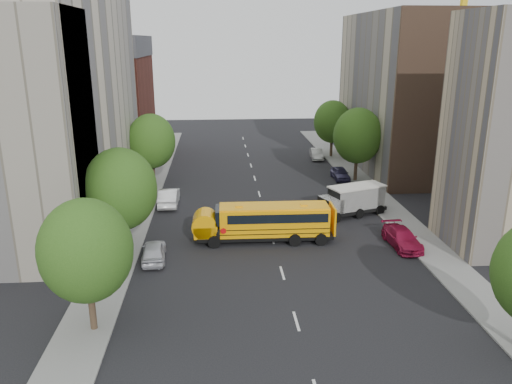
{
  "coord_description": "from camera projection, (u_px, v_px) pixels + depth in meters",
  "views": [
    {
      "loc": [
        -4.18,
        -38.16,
        14.99
      ],
      "look_at": [
        -0.97,
        2.0,
        2.67
      ],
      "focal_mm": 35.0,
      "sensor_mm": 36.0,
      "label": 1
    }
  ],
  "objects": [
    {
      "name": "street_tree_0",
      "position": [
        86.0,
        251.0,
        25.53
      ],
      "size": [
        4.8,
        4.8,
        7.41
      ],
      "color": "#38281C",
      "rests_on": "ground"
    },
    {
      "name": "sidewalk_right",
      "position": [
        386.0,
        206.0,
        46.7
      ],
      "size": [
        3.0,
        80.0,
        0.12
      ],
      "primitive_type": "cube",
      "color": "slate",
      "rests_on": "ground"
    },
    {
      "name": "lane_markings",
      "position": [
        259.0,
        194.0,
        50.61
      ],
      "size": [
        0.15,
        64.0,
        0.01
      ],
      "primitive_type": "cube",
      "color": "silver",
      "rests_on": "ground"
    },
    {
      "name": "parked_car_5",
      "position": [
        316.0,
        154.0,
        65.27
      ],
      "size": [
        1.75,
        4.18,
        1.34
      ],
      "primitive_type": "imported",
      "rotation": [
        0.0,
        0.0,
        -0.08
      ],
      "color": "#AAABA5",
      "rests_on": "ground"
    },
    {
      "name": "street_tree_2",
      "position": [
        151.0,
        141.0,
        52.17
      ],
      "size": [
        4.99,
        4.99,
        7.71
      ],
      "color": "#38281C",
      "rests_on": "ground"
    },
    {
      "name": "school_bus",
      "position": [
        264.0,
        221.0,
        38.41
      ],
      "size": [
        10.45,
        2.75,
        2.93
      ],
      "rotation": [
        0.0,
        0.0,
        -0.02
      ],
      "color": "black",
      "rests_on": "ground"
    },
    {
      "name": "building_left_near",
      "position": [
        7.0,
        142.0,
        32.93
      ],
      "size": [
        10.0,
        7.0,
        17.0
      ],
      "primitive_type": "cube",
      "color": "tan",
      "rests_on": "ground"
    },
    {
      "name": "parked_car_0",
      "position": [
        154.0,
        251.0,
        35.2
      ],
      "size": [
        1.91,
        4.19,
        1.39
      ],
      "primitive_type": "imported",
      "rotation": [
        0.0,
        0.0,
        3.21
      ],
      "color": "silver",
      "rests_on": "ground"
    },
    {
      "name": "building_right_far",
      "position": [
        404.0,
        93.0,
        58.88
      ],
      "size": [
        10.0,
        22.0,
        18.0
      ],
      "primitive_type": "cube",
      "color": "tan",
      "rests_on": "ground"
    },
    {
      "name": "building_right_sidewall",
      "position": [
        445.0,
        104.0,
        48.39
      ],
      "size": [
        10.1,
        0.3,
        18.0
      ],
      "primitive_type": "cube",
      "color": "brown",
      "rests_on": "ground"
    },
    {
      "name": "safari_truck",
      "position": [
        352.0,
        200.0,
        44.13
      ],
      "size": [
        6.59,
        4.18,
        2.67
      ],
      "rotation": [
        0.0,
        0.0,
        0.35
      ],
      "color": "black",
      "rests_on": "ground"
    },
    {
      "name": "street_tree_1",
      "position": [
        121.0,
        189.0,
        34.98
      ],
      "size": [
        5.12,
        5.12,
        7.9
      ],
      "color": "#38281C",
      "rests_on": "ground"
    },
    {
      "name": "parked_car_3",
      "position": [
        402.0,
        238.0,
        37.59
      ],
      "size": [
        2.14,
        4.79,
        1.36
      ],
      "primitive_type": "imported",
      "rotation": [
        0.0,
        0.0,
        0.05
      ],
      "color": "maroon",
      "rests_on": "ground"
    },
    {
      "name": "building_left_cream",
      "position": [
        53.0,
        101.0,
        42.5
      ],
      "size": [
        10.0,
        26.0,
        20.0
      ],
      "primitive_type": "cube",
      "color": "beige",
      "rests_on": "ground"
    },
    {
      "name": "sidewalk_left",
      "position": [
        137.0,
        213.0,
        44.95
      ],
      "size": [
        3.0,
        80.0,
        0.12
      ],
      "primitive_type": "cube",
      "color": "slate",
      "rests_on": "ground"
    },
    {
      "name": "building_left_redbrick",
      "position": [
        109.0,
        108.0,
        64.49
      ],
      "size": [
        10.0,
        15.0,
        13.0
      ],
      "primitive_type": "cube",
      "color": "maroon",
      "rests_on": "ground"
    },
    {
      "name": "street_tree_5",
      "position": [
        332.0,
        122.0,
        65.32
      ],
      "size": [
        4.86,
        4.86,
        7.51
      ],
      "color": "#38281C",
      "rests_on": "ground"
    },
    {
      "name": "ground",
      "position": [
        270.0,
        230.0,
        41.08
      ],
      "size": [
        120.0,
        120.0,
        0.0
      ],
      "primitive_type": "plane",
      "color": "black",
      "rests_on": "ground"
    },
    {
      "name": "parked_car_4",
      "position": [
        340.0,
        173.0,
        55.74
      ],
      "size": [
        1.66,
        4.02,
        1.36
      ],
      "primitive_type": "imported",
      "rotation": [
        0.0,
        0.0,
        0.01
      ],
      "color": "#38335A",
      "rests_on": "ground"
    },
    {
      "name": "street_tree_4",
      "position": [
        358.0,
        136.0,
        53.77
      ],
      "size": [
        5.25,
        5.25,
        8.1
      ],
      "color": "#38281C",
      "rests_on": "ground"
    },
    {
      "name": "parked_car_1",
      "position": [
        169.0,
        197.0,
        47.04
      ],
      "size": [
        1.72,
        4.89,
        1.61
      ],
      "primitive_type": "imported",
      "rotation": [
        0.0,
        0.0,
        3.14
      ],
      "color": "white",
      "rests_on": "ground"
    }
  ]
}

